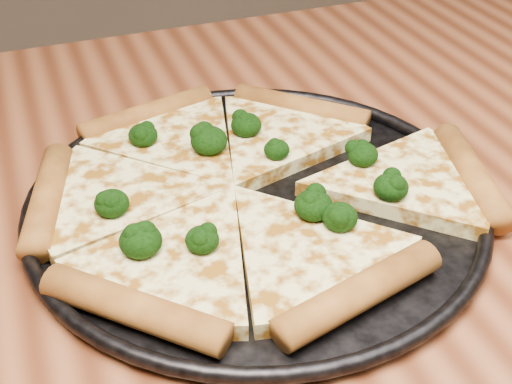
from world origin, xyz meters
name	(u,v)px	position (x,y,z in m)	size (l,w,h in m)	color
dining_table	(231,356)	(0.00, 0.00, 0.66)	(1.20, 0.90, 0.75)	brown
pizza_pan	(256,200)	(0.04, 0.06, 0.76)	(0.37, 0.37, 0.02)	black
pizza	(245,188)	(0.04, 0.07, 0.77)	(0.39, 0.34, 0.03)	#FAF099
broccoli_florets	(245,179)	(0.04, 0.07, 0.78)	(0.23, 0.19, 0.02)	black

